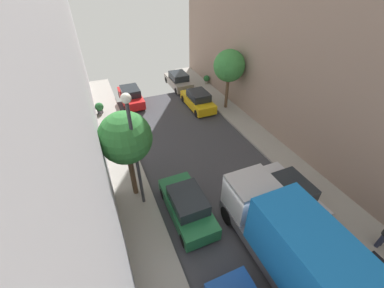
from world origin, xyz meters
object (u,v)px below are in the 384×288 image
object	(u,v)px
parked_car_right_4	(178,81)
street_tree_1	(229,66)
parked_car_right_2	(289,192)
lamp_post	(133,140)
parked_car_right_3	(198,100)
potted_plant_1	(207,79)
parked_car_left_2	(187,206)
parked_car_left_3	(131,96)
street_tree_0	(125,138)
potted_plant_0	(99,107)
delivery_truck	(287,240)

from	to	relation	value
parked_car_right_4	street_tree_1	world-z (taller)	street_tree_1
parked_car_right_2	lamp_post	distance (m)	8.65
lamp_post	parked_car_right_4	bearing A→B (deg)	62.49
parked_car_right_3	potted_plant_1	world-z (taller)	parked_car_right_3
parked_car_left_2	parked_car_right_2	world-z (taller)	same
parked_car_left_3	lamp_post	world-z (taller)	lamp_post
street_tree_0	parked_car_right_3	bearing A→B (deg)	47.32
potted_plant_0	street_tree_0	bearing A→B (deg)	-85.67
parked_car_right_4	street_tree_1	bearing A→B (deg)	-70.11
parked_car_right_3	potted_plant_1	size ratio (longest dim) A/B	4.68
parked_car_right_4	lamp_post	xyz separation A→B (m)	(-7.30, -14.02, 3.55)
parked_car_right_2	potted_plant_0	xyz separation A→B (m)	(-8.33, 14.16, -0.05)
lamp_post	street_tree_1	bearing A→B (deg)	39.47
parked_car_right_3	lamp_post	size ratio (longest dim) A/B	0.66
parked_car_left_3	parked_car_right_4	distance (m)	5.68
parked_car_right_2	street_tree_1	world-z (taller)	street_tree_1
parked_car_left_2	delivery_truck	size ratio (longest dim) A/B	0.64
parked_car_left_3	potted_plant_1	world-z (taller)	parked_car_left_3
street_tree_0	street_tree_1	xyz separation A→B (m)	(9.78, 7.03, -0.02)
street_tree_0	potted_plant_1	world-z (taller)	street_tree_0
potted_plant_1	lamp_post	bearing A→B (deg)	-127.51
parked_car_left_3	street_tree_0	world-z (taller)	street_tree_0
parked_car_right_4	parked_car_right_2	bearing A→B (deg)	-90.00
potted_plant_1	street_tree_1	bearing A→B (deg)	-97.70
parked_car_right_4	potted_plant_1	xyz separation A→B (m)	(2.98, -0.63, -0.07)
parked_car_left_3	parked_car_left_2	bearing A→B (deg)	-90.00
street_tree_1	parked_car_right_3	bearing A→B (deg)	152.69
parked_car_right_2	street_tree_0	world-z (taller)	street_tree_0
parked_car_right_3	delivery_truck	distance (m)	14.92
parked_car_left_2	potted_plant_0	xyz separation A→B (m)	(-2.93, 12.83, -0.05)
parked_car_right_4	potted_plant_1	distance (m)	3.05
parked_car_right_3	street_tree_1	bearing A→B (deg)	-27.31
street_tree_1	parked_car_left_3	bearing A→B (deg)	150.08
delivery_truck	potted_plant_0	xyz separation A→B (m)	(-5.63, 16.80, -1.12)
parked_car_left_3	street_tree_0	distance (m)	12.05
parked_car_right_3	potted_plant_0	world-z (taller)	parked_car_right_3
parked_car_right_3	potted_plant_1	xyz separation A→B (m)	(2.98, 4.39, -0.07)
parked_car_right_3	parked_car_right_4	bearing A→B (deg)	90.00
parked_car_right_4	potted_plant_1	world-z (taller)	parked_car_right_4
parked_car_right_4	parked_car_left_2	bearing A→B (deg)	-109.01
parked_car_right_3	parked_car_right_4	xyz separation A→B (m)	(0.00, 5.02, 0.00)
parked_car_right_4	lamp_post	bearing A→B (deg)	-117.51
potted_plant_1	delivery_truck	bearing A→B (deg)	-106.63
parked_car_right_2	potted_plant_0	size ratio (longest dim) A/B	4.43
parked_car_right_4	delivery_truck	xyz separation A→B (m)	(-2.70, -19.65, 1.07)
parked_car_right_3	potted_plant_0	size ratio (longest dim) A/B	4.43
parked_car_right_2	potted_plant_1	world-z (taller)	parked_car_right_2
parked_car_right_4	parked_car_right_3	bearing A→B (deg)	-90.00
street_tree_1	potted_plant_0	distance (m)	11.53
street_tree_0	parked_car_left_2	bearing A→B (deg)	-49.06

